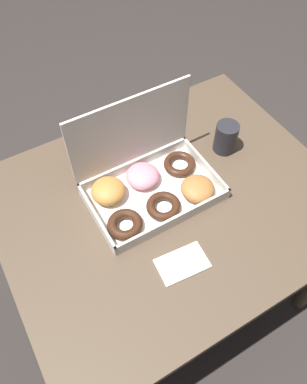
% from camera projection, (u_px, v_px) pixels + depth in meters
% --- Properties ---
extents(ground_plane, '(8.00, 8.00, 0.00)m').
position_uv_depth(ground_plane, '(165.00, 285.00, 1.76)').
color(ground_plane, '#2D2826').
extents(dining_table, '(1.06, 0.86, 0.71)m').
position_uv_depth(dining_table, '(169.00, 216.00, 1.27)').
color(dining_table, '#4C3D2D').
rests_on(dining_table, ground_plane).
extents(donut_box, '(0.40, 0.27, 0.30)m').
position_uv_depth(donut_box, '(148.00, 181.00, 1.17)').
color(donut_box, white).
rests_on(donut_box, dining_table).
extents(coffee_mug, '(0.08, 0.08, 0.11)m').
position_uv_depth(coffee_mug, '(226.00, 137.00, 1.27)').
color(coffee_mug, '#232328').
rests_on(coffee_mug, dining_table).
extents(paper_napkin, '(0.15, 0.10, 0.01)m').
position_uv_depth(paper_napkin, '(182.00, 263.00, 1.05)').
color(paper_napkin, silver).
rests_on(paper_napkin, dining_table).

